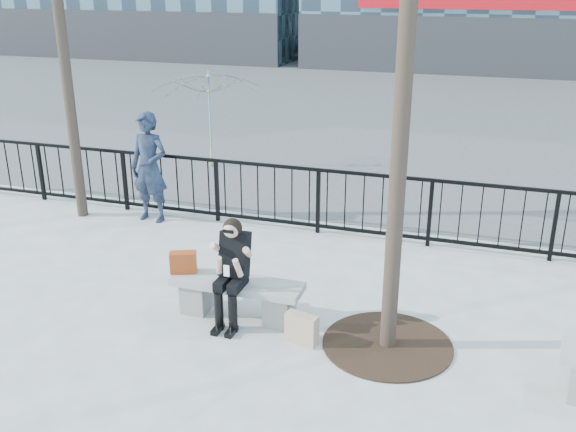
% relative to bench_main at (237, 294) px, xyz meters
% --- Properties ---
extents(ground, '(120.00, 120.00, 0.00)m').
position_rel_bench_main_xyz_m(ground, '(0.00, 0.00, -0.30)').
color(ground, gray).
rests_on(ground, ground).
extents(street_surface, '(60.00, 23.00, 0.01)m').
position_rel_bench_main_xyz_m(street_surface, '(0.00, 15.00, -0.30)').
color(street_surface, '#474747').
rests_on(street_surface, ground).
extents(railing, '(14.00, 0.06, 1.10)m').
position_rel_bench_main_xyz_m(railing, '(0.00, 3.00, 0.25)').
color(railing, black).
rests_on(railing, ground).
extents(tree_grate, '(1.50, 1.50, 0.02)m').
position_rel_bench_main_xyz_m(tree_grate, '(1.90, -0.10, -0.29)').
color(tree_grate, black).
rests_on(tree_grate, ground).
extents(bench_main, '(1.65, 0.46, 0.49)m').
position_rel_bench_main_xyz_m(bench_main, '(0.00, 0.00, 0.00)').
color(bench_main, slate).
rests_on(bench_main, ground).
extents(seated_woman, '(0.50, 0.64, 1.34)m').
position_rel_bench_main_xyz_m(seated_woman, '(0.00, -0.16, 0.37)').
color(seated_woman, black).
rests_on(seated_woman, ground).
extents(handbag, '(0.36, 0.27, 0.27)m').
position_rel_bench_main_xyz_m(handbag, '(-0.73, 0.02, 0.32)').
color(handbag, '#A23813').
rests_on(handbag, bench_main).
extents(shopping_bag, '(0.41, 0.23, 0.37)m').
position_rel_bench_main_xyz_m(shopping_bag, '(0.94, -0.35, -0.12)').
color(shopping_bag, beige).
rests_on(shopping_bag, ground).
extents(standing_man, '(0.72, 0.50, 1.89)m').
position_rel_bench_main_xyz_m(standing_man, '(-2.69, 2.69, 0.64)').
color(standing_man, black).
rests_on(standing_man, ground).
extents(vendor_umbrella, '(2.86, 2.89, 2.13)m').
position_rel_bench_main_xyz_m(vendor_umbrella, '(-3.12, 6.01, 0.76)').
color(vendor_umbrella, yellow).
rests_on(vendor_umbrella, ground).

